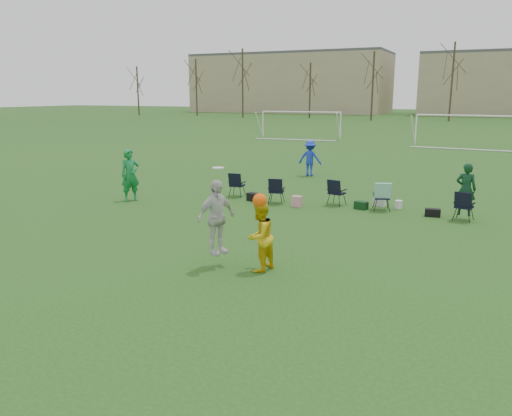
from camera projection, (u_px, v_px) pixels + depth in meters
The scene contains 9 objects.
ground at pixel (206, 271), 11.57m from camera, with size 260.00×260.00×0.00m, color #204A17.
fielder_green_near at pixel (130, 175), 18.94m from camera, with size 0.72×0.47×1.98m, color #167C3C.
fielder_blue at pixel (310, 158), 24.74m from camera, with size 1.14×0.66×1.77m, color #1834BA.
center_contest at pixel (238, 226), 11.49m from camera, with size 1.81×1.20×2.40m.
sideline_setup at pixel (357, 194), 17.69m from camera, with size 9.09×1.74×1.86m.
goal_left at pixel (301, 117), 45.30m from camera, with size 7.39×0.76×2.46m.
goal_mid at pixel (466, 122), 37.79m from camera, with size 7.40×0.63×2.46m.
tree_line at pixel (452, 86), 72.09m from camera, with size 110.28×3.28×11.40m.
building_row at pixel (500, 83), 92.35m from camera, with size 126.00×16.00×13.00m.
Camera 1 is at (5.66, -9.45, 4.01)m, focal length 35.00 mm.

